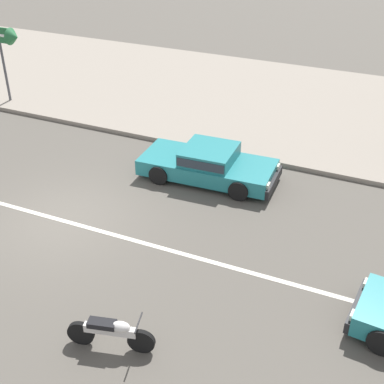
# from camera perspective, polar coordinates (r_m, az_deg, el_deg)

# --- Properties ---
(ground_plane) EXTENTS (160.00, 160.00, 0.00)m
(ground_plane) POSITION_cam_1_polar(r_m,az_deg,el_deg) (15.12, -13.65, -2.98)
(ground_plane) COLOR #544F47
(lane_centre_stripe) EXTENTS (50.40, 0.14, 0.01)m
(lane_centre_stripe) POSITION_cam_1_polar(r_m,az_deg,el_deg) (15.11, -13.66, -2.97)
(lane_centre_stripe) COLOR silver
(lane_centre_stripe) RESTS_ON ground
(kerb_strip) EXTENTS (68.00, 10.00, 0.15)m
(kerb_strip) POSITION_cam_1_polar(r_m,az_deg,el_deg) (23.16, 1.69, 10.53)
(kerb_strip) COLOR gray
(kerb_strip) RESTS_ON ground
(sedan_teal_1) EXTENTS (4.27, 2.01, 1.06)m
(sedan_teal_1) POSITION_cam_1_polar(r_m,az_deg,el_deg) (16.40, 1.79, 3.06)
(sedan_teal_1) COLOR teal
(sedan_teal_1) RESTS_ON ground
(motorcycle_0) EXTENTS (1.79, 0.68, 0.80)m
(motorcycle_0) POSITION_cam_1_polar(r_m,az_deg,el_deg) (11.06, -8.61, -14.56)
(motorcycle_0) COLOR black
(motorcycle_0) RESTS_ON ground
(arrow_signboard) EXTENTS (1.58, 0.65, 3.00)m
(arrow_signboard) POSITION_cam_1_polar(r_m,az_deg,el_deg) (22.26, -18.88, 15.06)
(arrow_signboard) COLOR #4C4C51
(arrow_signboard) RESTS_ON kerb_strip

